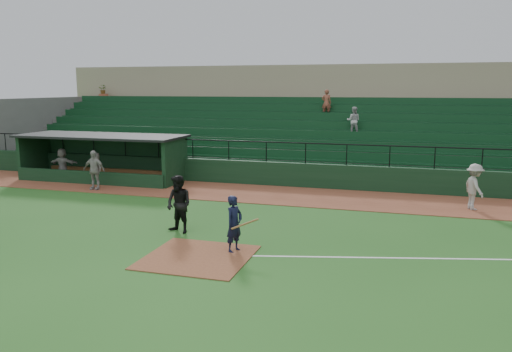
# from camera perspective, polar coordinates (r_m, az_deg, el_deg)

# --- Properties ---
(ground) EXTENTS (90.00, 90.00, 0.00)m
(ground) POSITION_cam_1_polar(r_m,az_deg,el_deg) (15.82, -5.20, -8.05)
(ground) COLOR #21551B
(ground) RESTS_ON ground
(warning_track) EXTENTS (40.00, 4.00, 0.03)m
(warning_track) POSITION_cam_1_polar(r_m,az_deg,el_deg) (23.18, 2.11, -2.13)
(warning_track) COLOR brown
(warning_track) RESTS_ON ground
(home_plate_dirt) EXTENTS (3.00, 3.00, 0.03)m
(home_plate_dirt) POSITION_cam_1_polar(r_m,az_deg,el_deg) (14.94, -6.63, -9.12)
(home_plate_dirt) COLOR brown
(home_plate_dirt) RESTS_ON ground
(foul_line) EXTENTS (17.49, 4.44, 0.01)m
(foul_line) POSITION_cam_1_polar(r_m,az_deg,el_deg) (16.10, 24.46, -8.59)
(foul_line) COLOR white
(foul_line) RESTS_ON ground
(stadium_structure) EXTENTS (38.00, 13.08, 6.40)m
(stadium_structure) POSITION_cam_1_polar(r_m,az_deg,el_deg) (31.04, 6.03, 5.18)
(stadium_structure) COLOR black
(stadium_structure) RESTS_ON ground
(dugout) EXTENTS (8.90, 3.20, 2.42)m
(dugout) POSITION_cam_1_polar(r_m,az_deg,el_deg) (28.31, -16.55, 2.38)
(dugout) COLOR black
(dugout) RESTS_ON ground
(batter_at_plate) EXTENTS (1.10, 0.74, 1.73)m
(batter_at_plate) POSITION_cam_1_polar(r_m,az_deg,el_deg) (15.11, -2.47, -5.45)
(batter_at_plate) COLOR black
(batter_at_plate) RESTS_ON ground
(umpire) EXTENTS (1.15, 1.02, 1.97)m
(umpire) POSITION_cam_1_polar(r_m,az_deg,el_deg) (17.24, -8.73, -3.20)
(umpire) COLOR black
(umpire) RESTS_ON ground
(runner) EXTENTS (1.07, 1.37, 1.86)m
(runner) POSITION_cam_1_polar(r_m,az_deg,el_deg) (21.98, 23.52, -1.13)
(runner) COLOR #9F9A94
(runner) RESTS_ON warning_track
(dugout_player_a) EXTENTS (1.13, 0.52, 1.89)m
(dugout_player_a) POSITION_cam_1_polar(r_m,az_deg,el_deg) (25.37, -17.89, 0.65)
(dugout_player_a) COLOR #9E9894
(dugout_player_a) RESTS_ON warning_track
(dugout_player_b) EXTENTS (0.87, 0.67, 1.59)m
(dugout_player_b) POSITION_cam_1_polar(r_m,az_deg,el_deg) (27.10, -17.68, 0.91)
(dugout_player_b) COLOR gray
(dugout_player_b) RESTS_ON warning_track
(dugout_player_c) EXTENTS (1.58, 0.61, 1.67)m
(dugout_player_c) POSITION_cam_1_polar(r_m,az_deg,el_deg) (28.71, -21.07, 1.29)
(dugout_player_c) COLOR gray
(dugout_player_c) RESTS_ON warning_track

